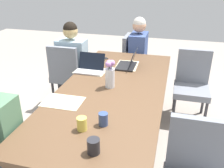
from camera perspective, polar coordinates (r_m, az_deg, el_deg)
name	(u,v)px	position (r m, az deg, el deg)	size (l,w,h in m)	color
ground_plane	(112,146)	(2.89, 0.00, -14.05)	(10.00, 10.00, 0.00)	gray
dining_table	(112,94)	(2.53, 0.00, -2.32)	(2.38, 1.05, 0.72)	brown
chair_far_left_near	(67,72)	(3.55, -10.30, 2.68)	(0.44, 0.44, 0.90)	slate
person_far_left_near	(73,69)	(3.58, -8.97, 3.44)	(0.36, 0.40, 1.19)	#2D2D33
chair_head_right_left_far	(134,61)	(3.97, 5.00, 5.38)	(0.44, 0.44, 0.90)	slate
person_head_right_left_far	(138,61)	(3.89, 5.94, 5.38)	(0.40, 0.36, 1.19)	#2D2D33
chair_near_right_near	(192,82)	(3.35, 17.93, 0.41)	(0.44, 0.44, 0.90)	slate
flower_vase	(110,74)	(2.47, -0.48, 2.43)	(0.12, 0.10, 0.29)	silver
placemat_far_left_near	(91,71)	(2.94, -4.93, 3.01)	(0.36, 0.26, 0.00)	beige
placemat_far_left_mid	(63,102)	(2.30, -11.29, -4.00)	(0.36, 0.26, 0.00)	beige
placemat_head_right_left_far	(127,65)	(3.11, 3.46, 4.29)	(0.36, 0.26, 0.00)	beige
laptop_head_right_left_far	(128,64)	(3.05, 3.76, 4.70)	(0.32, 0.22, 0.21)	black
laptop_far_left_near	(91,68)	(2.92, -4.97, 3.72)	(0.22, 0.32, 0.20)	silver
coffee_mug_near_left	(82,124)	(1.87, -6.96, -9.09)	(0.08, 0.08, 0.10)	#DBC64C
coffee_mug_near_right	(94,146)	(1.66, -4.27, -14.09)	(0.09, 0.09, 0.11)	#232328
coffee_mug_centre_left	(103,119)	(1.92, -2.02, -8.10)	(0.07, 0.07, 0.10)	#33477A
phone_black	(102,59)	(3.34, -2.27, 5.80)	(0.15, 0.07, 0.01)	black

